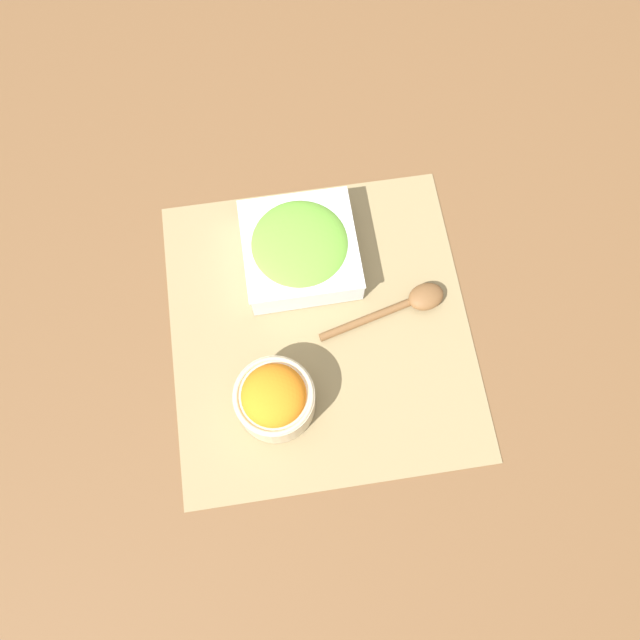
# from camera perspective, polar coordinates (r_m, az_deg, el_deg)

# --- Properties ---
(ground_plane) EXTENTS (3.00, 3.00, 0.00)m
(ground_plane) POSITION_cam_1_polar(r_m,az_deg,el_deg) (0.94, -0.00, -0.69)
(ground_plane) COLOR brown
(placemat) EXTENTS (0.45, 0.47, 0.00)m
(placemat) POSITION_cam_1_polar(r_m,az_deg,el_deg) (0.94, -0.00, -0.65)
(placemat) COLOR #937F56
(placemat) RESTS_ON ground_plane
(carrot_bowl) EXTENTS (0.11, 0.11, 0.08)m
(carrot_bowl) POSITION_cam_1_polar(r_m,az_deg,el_deg) (0.87, -4.16, -7.15)
(carrot_bowl) COLOR beige
(carrot_bowl) RESTS_ON placemat
(lettuce_bowl) EXTENTS (0.17, 0.17, 0.07)m
(lettuce_bowl) POSITION_cam_1_polar(r_m,az_deg,el_deg) (0.95, -1.84, 6.55)
(lettuce_bowl) COLOR white
(lettuce_bowl) RESTS_ON placemat
(wooden_spoon) EXTENTS (0.20, 0.08, 0.02)m
(wooden_spoon) POSITION_cam_1_polar(r_m,az_deg,el_deg) (0.95, 8.16, 1.49)
(wooden_spoon) COLOR brown
(wooden_spoon) RESTS_ON placemat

